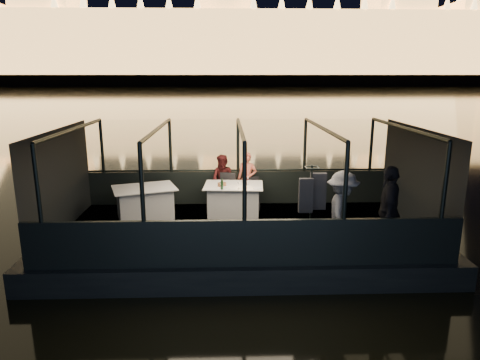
{
  "coord_description": "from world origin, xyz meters",
  "views": [
    {
      "loc": [
        -0.33,
        -9.28,
        3.94
      ],
      "look_at": [
        0.0,
        0.4,
        1.55
      ],
      "focal_mm": 32.0,
      "sensor_mm": 36.0,
      "label": 1
    }
  ],
  "objects_px": {
    "dining_table_aft": "(145,203)",
    "wine_bottle": "(222,183)",
    "passenger_stripe": "(342,213)",
    "dining_table_central": "(234,200)",
    "chair_port_left": "(228,192)",
    "coat_stand": "(310,207)",
    "person_woman_coral": "(247,179)",
    "person_man_maroon": "(223,179)",
    "passenger_dark": "(388,212)",
    "chair_port_right": "(252,192)"
  },
  "relations": [
    {
      "from": "dining_table_central",
      "to": "wine_bottle",
      "type": "relative_size",
      "value": 5.23
    },
    {
      "from": "chair_port_left",
      "to": "passenger_dark",
      "type": "relative_size",
      "value": 0.52
    },
    {
      "from": "chair_port_right",
      "to": "passenger_dark",
      "type": "xyz_separation_m",
      "value": [
        2.46,
        -3.01,
        0.4
      ]
    },
    {
      "from": "person_man_maroon",
      "to": "passenger_stripe",
      "type": "bearing_deg",
      "value": -31.97
    },
    {
      "from": "coat_stand",
      "to": "chair_port_left",
      "type": "bearing_deg",
      "value": 120.04
    },
    {
      "from": "passenger_stripe",
      "to": "passenger_dark",
      "type": "bearing_deg",
      "value": -79.76
    },
    {
      "from": "chair_port_right",
      "to": "person_man_maroon",
      "type": "distance_m",
      "value": 0.84
    },
    {
      "from": "coat_stand",
      "to": "wine_bottle",
      "type": "xyz_separation_m",
      "value": [
        -1.76,
        1.92,
        0.02
      ]
    },
    {
      "from": "person_man_maroon",
      "to": "passenger_stripe",
      "type": "height_order",
      "value": "passenger_stripe"
    },
    {
      "from": "dining_table_central",
      "to": "coat_stand",
      "type": "relative_size",
      "value": 0.83
    },
    {
      "from": "chair_port_right",
      "to": "passenger_stripe",
      "type": "relative_size",
      "value": 0.48
    },
    {
      "from": "person_woman_coral",
      "to": "wine_bottle",
      "type": "distance_m",
      "value": 1.32
    },
    {
      "from": "coat_stand",
      "to": "person_man_maroon",
      "type": "height_order",
      "value": "coat_stand"
    },
    {
      "from": "passenger_dark",
      "to": "person_woman_coral",
      "type": "bearing_deg",
      "value": -119.61
    },
    {
      "from": "dining_table_central",
      "to": "passenger_dark",
      "type": "relative_size",
      "value": 0.81
    },
    {
      "from": "chair_port_right",
      "to": "person_man_maroon",
      "type": "height_order",
      "value": "person_man_maroon"
    },
    {
      "from": "dining_table_central",
      "to": "passenger_stripe",
      "type": "height_order",
      "value": "passenger_stripe"
    },
    {
      "from": "dining_table_aft",
      "to": "passenger_stripe",
      "type": "relative_size",
      "value": 0.88
    },
    {
      "from": "chair_port_left",
      "to": "chair_port_right",
      "type": "bearing_deg",
      "value": 20.82
    },
    {
      "from": "wine_bottle",
      "to": "chair_port_right",
      "type": "bearing_deg",
      "value": 48.64
    },
    {
      "from": "dining_table_central",
      "to": "coat_stand",
      "type": "height_order",
      "value": "coat_stand"
    },
    {
      "from": "chair_port_left",
      "to": "wine_bottle",
      "type": "bearing_deg",
      "value": -78.6
    },
    {
      "from": "passenger_stripe",
      "to": "wine_bottle",
      "type": "bearing_deg",
      "value": 58.97
    },
    {
      "from": "person_woman_coral",
      "to": "person_man_maroon",
      "type": "relative_size",
      "value": 1.05
    },
    {
      "from": "person_woman_coral",
      "to": "person_man_maroon",
      "type": "distance_m",
      "value": 0.63
    },
    {
      "from": "dining_table_central",
      "to": "chair_port_left",
      "type": "xyz_separation_m",
      "value": [
        -0.14,
        0.45,
        0.06
      ]
    },
    {
      "from": "dining_table_aft",
      "to": "wine_bottle",
      "type": "bearing_deg",
      "value": -5.99
    },
    {
      "from": "dining_table_aft",
      "to": "coat_stand",
      "type": "bearing_deg",
      "value": -30.09
    },
    {
      "from": "chair_port_right",
      "to": "wine_bottle",
      "type": "xyz_separation_m",
      "value": [
        -0.77,
        -0.87,
        0.47
      ]
    },
    {
      "from": "person_woman_coral",
      "to": "passenger_dark",
      "type": "bearing_deg",
      "value": -35.8
    },
    {
      "from": "dining_table_aft",
      "to": "chair_port_right",
      "type": "xyz_separation_m",
      "value": [
        2.66,
        0.67,
        0.06
      ]
    },
    {
      "from": "chair_port_left",
      "to": "coat_stand",
      "type": "bearing_deg",
      "value": -39.14
    },
    {
      "from": "dining_table_aft",
      "to": "passenger_dark",
      "type": "distance_m",
      "value": 5.65
    },
    {
      "from": "dining_table_central",
      "to": "passenger_dark",
      "type": "bearing_deg",
      "value": -40.95
    },
    {
      "from": "person_man_maroon",
      "to": "wine_bottle",
      "type": "xyz_separation_m",
      "value": [
        -0.03,
        -1.14,
        0.17
      ]
    },
    {
      "from": "chair_port_left",
      "to": "passenger_dark",
      "type": "bearing_deg",
      "value": -23.44
    },
    {
      "from": "chair_port_left",
      "to": "passenger_stripe",
      "type": "relative_size",
      "value": 0.55
    },
    {
      "from": "person_woman_coral",
      "to": "person_man_maroon",
      "type": "xyz_separation_m",
      "value": [
        -0.63,
        0.0,
        0.0
      ]
    },
    {
      "from": "dining_table_aft",
      "to": "person_man_maroon",
      "type": "height_order",
      "value": "person_man_maroon"
    },
    {
      "from": "dining_table_aft",
      "to": "passenger_stripe",
      "type": "distance_m",
      "value": 4.84
    },
    {
      "from": "dining_table_central",
      "to": "passenger_stripe",
      "type": "relative_size",
      "value": 0.87
    },
    {
      "from": "passenger_stripe",
      "to": "person_woman_coral",
      "type": "bearing_deg",
      "value": 38.47
    },
    {
      "from": "person_man_maroon",
      "to": "person_woman_coral",
      "type": "bearing_deg",
      "value": 22.83
    },
    {
      "from": "chair_port_right",
      "to": "passenger_dark",
      "type": "distance_m",
      "value": 3.91
    },
    {
      "from": "coat_stand",
      "to": "wine_bottle",
      "type": "height_order",
      "value": "coat_stand"
    },
    {
      "from": "chair_port_right",
      "to": "chair_port_left",
      "type": "bearing_deg",
      "value": 172.96
    },
    {
      "from": "coat_stand",
      "to": "person_man_maroon",
      "type": "relative_size",
      "value": 1.26
    },
    {
      "from": "dining_table_central",
      "to": "chair_port_right",
      "type": "height_order",
      "value": "chair_port_right"
    },
    {
      "from": "dining_table_central",
      "to": "person_woman_coral",
      "type": "xyz_separation_m",
      "value": [
        0.37,
        0.72,
        0.36
      ]
    },
    {
      "from": "person_woman_coral",
      "to": "dining_table_aft",
      "type": "bearing_deg",
      "value": -143.71
    }
  ]
}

